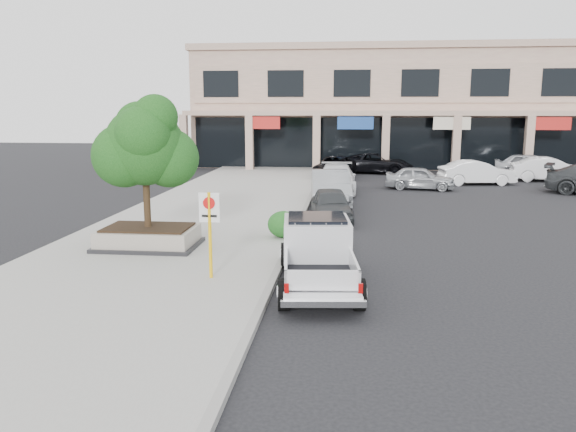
{
  "coord_description": "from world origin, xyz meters",
  "views": [
    {
      "loc": [
        0.4,
        -14.39,
        4.56
      ],
      "look_at": [
        -1.33,
        1.5,
        1.52
      ],
      "focal_mm": 35.0,
      "sensor_mm": 36.0,
      "label": 1
    }
  ],
  "objects_px": {
    "curb_car_d": "(335,167)",
    "lot_car_a": "(420,178)",
    "curb_car_b": "(330,188)",
    "curb_car_c": "(336,179)",
    "no_parking_sign": "(210,223)",
    "lot_car_b": "(477,173)",
    "lot_car_d": "(376,163)",
    "planter_tree": "(150,146)",
    "planter": "(149,237)",
    "curb_car_a": "(331,205)",
    "pickup_truck": "(318,255)",
    "lot_car_f": "(550,169)",
    "lot_car_e": "(531,165)"
  },
  "relations": [
    {
      "from": "planter",
      "to": "no_parking_sign",
      "type": "bearing_deg",
      "value": -47.68
    },
    {
      "from": "lot_car_b",
      "to": "lot_car_f",
      "type": "height_order",
      "value": "lot_car_f"
    },
    {
      "from": "planter_tree",
      "to": "lot_car_d",
      "type": "xyz_separation_m",
      "value": [
        8.28,
        23.67,
        -2.68
      ]
    },
    {
      "from": "planter",
      "to": "curb_car_a",
      "type": "xyz_separation_m",
      "value": [
        5.74,
        5.83,
        0.2
      ]
    },
    {
      "from": "curb_car_d",
      "to": "lot_car_a",
      "type": "xyz_separation_m",
      "value": [
        5.04,
        -4.94,
        -0.07
      ]
    },
    {
      "from": "lot_car_a",
      "to": "lot_car_f",
      "type": "xyz_separation_m",
      "value": [
        8.74,
        4.63,
        0.11
      ]
    },
    {
      "from": "planter",
      "to": "lot_car_b",
      "type": "height_order",
      "value": "lot_car_b"
    },
    {
      "from": "planter",
      "to": "no_parking_sign",
      "type": "height_order",
      "value": "no_parking_sign"
    },
    {
      "from": "planter",
      "to": "curb_car_a",
      "type": "height_order",
      "value": "curb_car_a"
    },
    {
      "from": "no_parking_sign",
      "to": "lot_car_b",
      "type": "distance_m",
      "value": 24.23
    },
    {
      "from": "curb_car_c",
      "to": "lot_car_f",
      "type": "xyz_separation_m",
      "value": [
        13.53,
        6.27,
        0.01
      ]
    },
    {
      "from": "curb_car_b",
      "to": "curb_car_d",
      "type": "distance_m",
      "value": 10.88
    },
    {
      "from": "lot_car_a",
      "to": "lot_car_d",
      "type": "bearing_deg",
      "value": 24.66
    },
    {
      "from": "lot_car_d",
      "to": "lot_car_e",
      "type": "relative_size",
      "value": 1.09
    },
    {
      "from": "curb_car_b",
      "to": "curb_car_d",
      "type": "bearing_deg",
      "value": 85.3
    },
    {
      "from": "planter",
      "to": "curb_car_d",
      "type": "height_order",
      "value": "curb_car_d"
    },
    {
      "from": "planter",
      "to": "curb_car_c",
      "type": "height_order",
      "value": "curb_car_c"
    },
    {
      "from": "lot_car_a",
      "to": "lot_car_f",
      "type": "bearing_deg",
      "value": -52.04
    },
    {
      "from": "planter",
      "to": "curb_car_d",
      "type": "xyz_separation_m",
      "value": [
        5.5,
        20.58,
        0.26
      ]
    },
    {
      "from": "planter_tree",
      "to": "curb_car_b",
      "type": "distance_m",
      "value": 11.29
    },
    {
      "from": "pickup_truck",
      "to": "lot_car_e",
      "type": "xyz_separation_m",
      "value": [
        13.11,
        25.74,
        -0.03
      ]
    },
    {
      "from": "curb_car_c",
      "to": "curb_car_d",
      "type": "distance_m",
      "value": 6.59
    },
    {
      "from": "no_parking_sign",
      "to": "lot_car_a",
      "type": "xyz_separation_m",
      "value": [
        7.7,
        18.77,
        -0.96
      ]
    },
    {
      "from": "planter_tree",
      "to": "pickup_truck",
      "type": "height_order",
      "value": "planter_tree"
    },
    {
      "from": "curb_car_c",
      "to": "lot_car_e",
      "type": "xyz_separation_m",
      "value": [
        13.05,
        8.64,
        0.05
      ]
    },
    {
      "from": "planter",
      "to": "lot_car_a",
      "type": "xyz_separation_m",
      "value": [
        10.55,
        15.64,
        0.19
      ]
    },
    {
      "from": "curb_car_b",
      "to": "lot_car_a",
      "type": "height_order",
      "value": "curb_car_b"
    },
    {
      "from": "curb_car_b",
      "to": "lot_car_e",
      "type": "height_order",
      "value": "curb_car_b"
    },
    {
      "from": "curb_car_d",
      "to": "lot_car_f",
      "type": "bearing_deg",
      "value": 4.87
    },
    {
      "from": "planter_tree",
      "to": "curb_car_d",
      "type": "bearing_deg",
      "value": 75.27
    },
    {
      "from": "curb_car_b",
      "to": "lot_car_b",
      "type": "distance_m",
      "value": 12.18
    },
    {
      "from": "curb_car_a",
      "to": "curb_car_b",
      "type": "relative_size",
      "value": 0.77
    },
    {
      "from": "planter_tree",
      "to": "lot_car_a",
      "type": "distance_m",
      "value": 18.87
    },
    {
      "from": "lot_car_e",
      "to": "curb_car_d",
      "type": "bearing_deg",
      "value": 113.83
    },
    {
      "from": "lot_car_a",
      "to": "lot_car_d",
      "type": "height_order",
      "value": "lot_car_d"
    },
    {
      "from": "curb_car_d",
      "to": "lot_car_d",
      "type": "xyz_separation_m",
      "value": [
        2.91,
        3.25,
        -0.01
      ]
    },
    {
      "from": "pickup_truck",
      "to": "curb_car_d",
      "type": "distance_m",
      "value": 23.68
    },
    {
      "from": "pickup_truck",
      "to": "lot_car_d",
      "type": "bearing_deg",
      "value": 78.41
    },
    {
      "from": "lot_car_e",
      "to": "lot_car_f",
      "type": "relative_size",
      "value": 1.01
    },
    {
      "from": "curb_car_d",
      "to": "no_parking_sign",
      "type": "bearing_deg",
      "value": -90.23
    },
    {
      "from": "pickup_truck",
      "to": "curb_car_c",
      "type": "height_order",
      "value": "pickup_truck"
    },
    {
      "from": "curb_car_b",
      "to": "curb_car_c",
      "type": "relative_size",
      "value": 0.96
    },
    {
      "from": "curb_car_d",
      "to": "lot_car_f",
      "type": "distance_m",
      "value": 13.78
    },
    {
      "from": "curb_car_a",
      "to": "lot_car_a",
      "type": "xyz_separation_m",
      "value": [
        4.8,
        9.82,
        -0.0
      ]
    },
    {
      "from": "no_parking_sign",
      "to": "curb_car_c",
      "type": "xyz_separation_m",
      "value": [
        2.91,
        17.13,
        -0.87
      ]
    },
    {
      "from": "curb_car_a",
      "to": "no_parking_sign",
      "type": "bearing_deg",
      "value": -114.9
    },
    {
      "from": "curb_car_d",
      "to": "planter_tree",
      "type": "bearing_deg",
      "value": -98.57
    },
    {
      "from": "curb_car_b",
      "to": "curb_car_d",
      "type": "height_order",
      "value": "curb_car_b"
    },
    {
      "from": "planter_tree",
      "to": "lot_car_e",
      "type": "height_order",
      "value": "planter_tree"
    },
    {
      "from": "curb_car_d",
      "to": "pickup_truck",
      "type": "bearing_deg",
      "value": -83.37
    }
  ]
}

